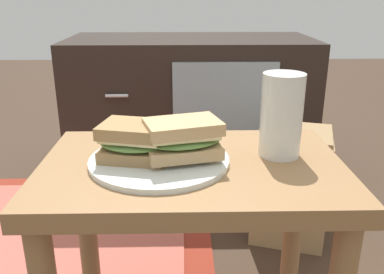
{
  "coord_description": "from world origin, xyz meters",
  "views": [
    {
      "loc": [
        -0.02,
        -0.7,
        0.76
      ],
      "look_at": [
        -0.0,
        0.0,
        0.51
      ],
      "focal_mm": 38.53,
      "sensor_mm": 36.0,
      "label": 1
    }
  ],
  "objects_px": {
    "sandwich_front": "(135,141)",
    "sandwich_back": "(183,138)",
    "tv_cabinet": "(191,109)",
    "beer_glass": "(281,118)",
    "plate": "(159,161)",
    "paper_bag": "(290,186)"
  },
  "relations": [
    {
      "from": "tv_cabinet",
      "to": "beer_glass",
      "type": "bearing_deg",
      "value": -80.49
    },
    {
      "from": "sandwich_front",
      "to": "paper_bag",
      "type": "relative_size",
      "value": 0.39
    },
    {
      "from": "sandwich_front",
      "to": "sandwich_back",
      "type": "bearing_deg",
      "value": -4.17
    },
    {
      "from": "sandwich_front",
      "to": "beer_glass",
      "type": "height_order",
      "value": "beer_glass"
    },
    {
      "from": "beer_glass",
      "to": "paper_bag",
      "type": "distance_m",
      "value": 0.57
    },
    {
      "from": "sandwich_front",
      "to": "sandwich_back",
      "type": "relative_size",
      "value": 0.9
    },
    {
      "from": "plate",
      "to": "sandwich_front",
      "type": "height_order",
      "value": "sandwich_front"
    },
    {
      "from": "beer_glass",
      "to": "sandwich_back",
      "type": "bearing_deg",
      "value": -167.12
    },
    {
      "from": "plate",
      "to": "sandwich_front",
      "type": "xyz_separation_m",
      "value": [
        -0.04,
        0.0,
        0.04
      ]
    },
    {
      "from": "sandwich_front",
      "to": "plate",
      "type": "bearing_deg",
      "value": -4.17
    },
    {
      "from": "sandwich_front",
      "to": "paper_bag",
      "type": "distance_m",
      "value": 0.7
    },
    {
      "from": "tv_cabinet",
      "to": "paper_bag",
      "type": "xyz_separation_m",
      "value": [
        0.3,
        -0.5,
        -0.11
      ]
    },
    {
      "from": "sandwich_back",
      "to": "plate",
      "type": "bearing_deg",
      "value": 175.83
    },
    {
      "from": "plate",
      "to": "sandwich_front",
      "type": "distance_m",
      "value": 0.06
    },
    {
      "from": "plate",
      "to": "beer_glass",
      "type": "xyz_separation_m",
      "value": [
        0.23,
        0.04,
        0.07
      ]
    },
    {
      "from": "plate",
      "to": "paper_bag",
      "type": "height_order",
      "value": "plate"
    },
    {
      "from": "tv_cabinet",
      "to": "plate",
      "type": "bearing_deg",
      "value": -94.53
    },
    {
      "from": "tv_cabinet",
      "to": "sandwich_front",
      "type": "height_order",
      "value": "tv_cabinet"
    },
    {
      "from": "plate",
      "to": "sandwich_back",
      "type": "height_order",
      "value": "sandwich_back"
    },
    {
      "from": "beer_glass",
      "to": "paper_bag",
      "type": "relative_size",
      "value": 0.43
    },
    {
      "from": "sandwich_back",
      "to": "paper_bag",
      "type": "xyz_separation_m",
      "value": [
        0.33,
        0.46,
        -0.33
      ]
    },
    {
      "from": "tv_cabinet",
      "to": "sandwich_back",
      "type": "relative_size",
      "value": 6.05
    }
  ]
}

